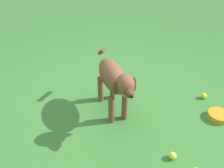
{
  "coord_description": "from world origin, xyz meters",
  "views": [
    {
      "loc": [
        1.41,
        -1.3,
        1.67
      ],
      "look_at": [
        -0.0,
        0.05,
        0.33
      ],
      "focal_mm": 37.42,
      "sensor_mm": 36.0,
      "label": 1
    }
  ],
  "objects_px": {
    "dog": "(114,79)",
    "water_bowl": "(219,116)",
    "tennis_ball_1": "(173,156)",
    "tennis_ball_2": "(204,96)"
  },
  "relations": [
    {
      "from": "water_bowl",
      "to": "dog",
      "type": "bearing_deg",
      "value": -138.57
    },
    {
      "from": "tennis_ball_1",
      "to": "water_bowl",
      "type": "xyz_separation_m",
      "value": [
        0.04,
        0.78,
        -0.0
      ]
    },
    {
      "from": "tennis_ball_1",
      "to": "tennis_ball_2",
      "type": "bearing_deg",
      "value": 103.6
    },
    {
      "from": "dog",
      "to": "tennis_ball_1",
      "type": "xyz_separation_m",
      "value": [
        0.78,
        -0.05,
        -0.39
      ]
    },
    {
      "from": "dog",
      "to": "water_bowl",
      "type": "relative_size",
      "value": 3.97
    },
    {
      "from": "tennis_ball_2",
      "to": "water_bowl",
      "type": "height_order",
      "value": "tennis_ball_2"
    },
    {
      "from": "dog",
      "to": "water_bowl",
      "type": "bearing_deg",
      "value": 65.88
    },
    {
      "from": "dog",
      "to": "water_bowl",
      "type": "xyz_separation_m",
      "value": [
        0.82,
        0.72,
        -0.39
      ]
    },
    {
      "from": "dog",
      "to": "tennis_ball_1",
      "type": "height_order",
      "value": "dog"
    },
    {
      "from": "tennis_ball_2",
      "to": "water_bowl",
      "type": "relative_size",
      "value": 0.3
    }
  ]
}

